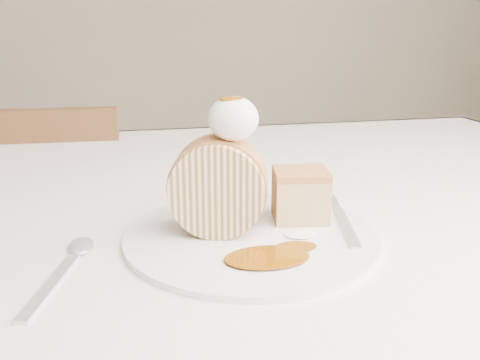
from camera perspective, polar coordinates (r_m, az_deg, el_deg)
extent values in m
cube|color=white|center=(0.74, -4.07, -2.80)|extent=(1.40, 0.90, 0.04)
cube|color=white|center=(1.20, -6.85, -1.13)|extent=(1.40, 0.01, 0.28)
cylinder|color=brown|center=(1.42, 20.00, -10.20)|extent=(0.06, 0.06, 0.71)
cube|color=brown|center=(1.39, -19.43, -9.03)|extent=(0.40, 0.40, 0.04)
cube|color=brown|center=(1.16, -21.88, -2.94)|extent=(0.38, 0.05, 0.40)
cylinder|color=brown|center=(1.61, -11.84, -12.89)|extent=(0.03, 0.03, 0.37)
cylinder|color=brown|center=(1.66, -23.50, -13.03)|extent=(0.03, 0.03, 0.37)
cylinder|color=brown|center=(1.65, 21.79, -11.81)|extent=(0.04, 0.04, 0.44)
cylinder|color=white|center=(0.58, 1.17, -6.09)|extent=(0.31, 0.31, 0.01)
cylinder|color=beige|center=(0.57, -2.36, -0.74)|extent=(0.11, 0.08, 0.10)
cube|color=#D1864F|center=(0.62, 6.44, -1.92)|extent=(0.07, 0.06, 0.05)
ellipsoid|color=white|center=(0.55, -0.71, 6.55)|extent=(0.05, 0.05, 0.05)
ellipsoid|color=#793D05|center=(0.55, -0.93, 9.20)|extent=(0.03, 0.02, 0.01)
cube|color=silver|center=(0.60, 11.27, -4.90)|extent=(0.06, 0.16, 0.00)
cube|color=silver|center=(0.51, -19.51, -10.52)|extent=(0.06, 0.15, 0.00)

